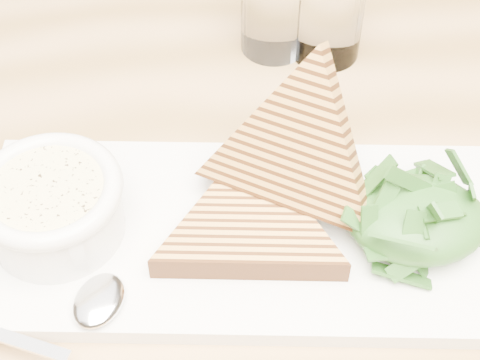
{
  "coord_description": "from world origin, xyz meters",
  "views": [
    {
      "loc": [
        -0.13,
        -0.16,
        1.23
      ],
      "look_at": [
        -0.12,
        0.2,
        0.81
      ],
      "focal_mm": 55.0,
      "sensor_mm": 36.0,
      "label": 1
    }
  ],
  "objects_px": {
    "glass_near": "(275,5)",
    "glass_far": "(329,9)",
    "table_top": "(276,248)",
    "platter": "(241,235)",
    "soup_bowl": "(54,213)"
  },
  "relations": [
    {
      "from": "glass_near",
      "to": "glass_far",
      "type": "height_order",
      "value": "glass_far"
    },
    {
      "from": "table_top",
      "to": "glass_near",
      "type": "xyz_separation_m",
      "value": [
        0.01,
        0.24,
        0.07
      ]
    },
    {
      "from": "platter",
      "to": "glass_far",
      "type": "relative_size",
      "value": 3.99
    },
    {
      "from": "platter",
      "to": "soup_bowl",
      "type": "xyz_separation_m",
      "value": [
        -0.14,
        0.0,
        0.03
      ]
    },
    {
      "from": "soup_bowl",
      "to": "glass_far",
      "type": "distance_m",
      "value": 0.33
    },
    {
      "from": "platter",
      "to": "glass_far",
      "type": "bearing_deg",
      "value": 68.44
    },
    {
      "from": "table_top",
      "to": "glass_near",
      "type": "relative_size",
      "value": 11.81
    },
    {
      "from": "table_top",
      "to": "glass_far",
      "type": "height_order",
      "value": "glass_far"
    },
    {
      "from": "soup_bowl",
      "to": "glass_far",
      "type": "relative_size",
      "value": 1.0
    },
    {
      "from": "table_top",
      "to": "glass_far",
      "type": "relative_size",
      "value": 11.47
    },
    {
      "from": "platter",
      "to": "glass_near",
      "type": "distance_m",
      "value": 0.25
    },
    {
      "from": "table_top",
      "to": "platter",
      "type": "xyz_separation_m",
      "value": [
        -0.03,
        -0.01,
        0.03
      ]
    },
    {
      "from": "table_top",
      "to": "platter",
      "type": "distance_m",
      "value": 0.04
    },
    {
      "from": "soup_bowl",
      "to": "glass_near",
      "type": "bearing_deg",
      "value": 52.65
    },
    {
      "from": "glass_near",
      "to": "glass_far",
      "type": "bearing_deg",
      "value": -11.52
    }
  ]
}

